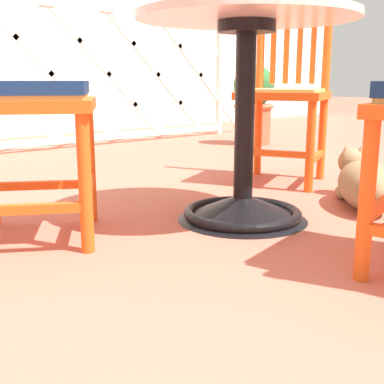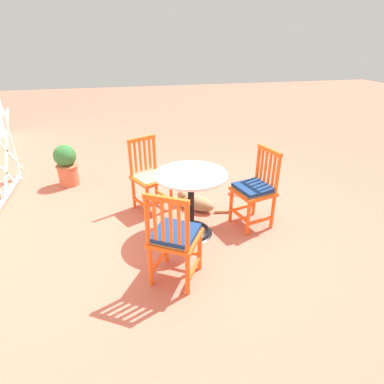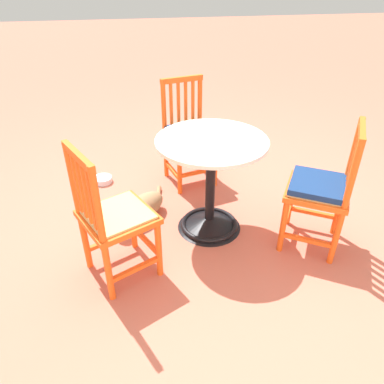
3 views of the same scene
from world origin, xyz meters
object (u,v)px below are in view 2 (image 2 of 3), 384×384
at_px(orange_chair_near_fence, 255,190).
at_px(terracotta_planter, 66,164).
at_px(tabby_cat, 196,202).
at_px(cafe_table, 191,211).
at_px(pet_water_bowl, 235,192).
at_px(orange_chair_at_corner, 150,177).
at_px(orange_chair_tucked_in, 174,238).

height_order(orange_chair_near_fence, terracotta_planter, orange_chair_near_fence).
height_order(tabby_cat, terracotta_planter, terracotta_planter).
distance_m(tabby_cat, terracotta_planter, 2.04).
bearing_deg(tabby_cat, orange_chair_near_fence, -131.34).
relative_size(cafe_table, terracotta_planter, 1.23).
bearing_deg(terracotta_planter, tabby_cat, -124.94).
height_order(orange_chair_near_fence, pet_water_bowl, orange_chair_near_fence).
relative_size(tabby_cat, terracotta_planter, 1.03).
relative_size(orange_chair_near_fence, orange_chair_at_corner, 1.00).
bearing_deg(orange_chair_tucked_in, terracotta_planter, 26.47).
bearing_deg(orange_chair_tucked_in, pet_water_bowl, -37.06).
distance_m(orange_chair_near_fence, terracotta_planter, 2.77).
xyz_separation_m(orange_chair_tucked_in, orange_chair_at_corner, (1.36, 0.06, -0.01)).
xyz_separation_m(orange_chair_near_fence, tabby_cat, (0.49, 0.56, -0.35)).
distance_m(orange_chair_tucked_in, tabby_cat, 1.34).
distance_m(orange_chair_at_corner, tabby_cat, 0.66).
xyz_separation_m(orange_chair_near_fence, orange_chair_at_corner, (0.65, 1.11, -0.01)).
relative_size(tabby_cat, pet_water_bowl, 3.77).
bearing_deg(orange_chair_tucked_in, orange_chair_at_corner, 2.55).
bearing_deg(orange_chair_at_corner, tabby_cat, -106.09).
relative_size(orange_chair_near_fence, terracotta_planter, 1.47).
bearing_deg(terracotta_planter, orange_chair_near_fence, -126.65).
relative_size(orange_chair_tucked_in, orange_chair_near_fence, 1.00).
relative_size(orange_chair_tucked_in, terracotta_planter, 1.47).
distance_m(cafe_table, orange_chair_at_corner, 0.78).
distance_m(orange_chair_at_corner, pet_water_bowl, 1.27).
height_order(cafe_table, orange_chair_tucked_in, orange_chair_tucked_in).
relative_size(orange_chair_tucked_in, orange_chair_at_corner, 1.00).
bearing_deg(pet_water_bowl, terracotta_planter, 69.59).
height_order(orange_chair_near_fence, tabby_cat, orange_chair_near_fence).
bearing_deg(orange_chair_at_corner, terracotta_planter, 48.02).
xyz_separation_m(cafe_table, orange_chair_at_corner, (0.68, 0.36, 0.15)).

